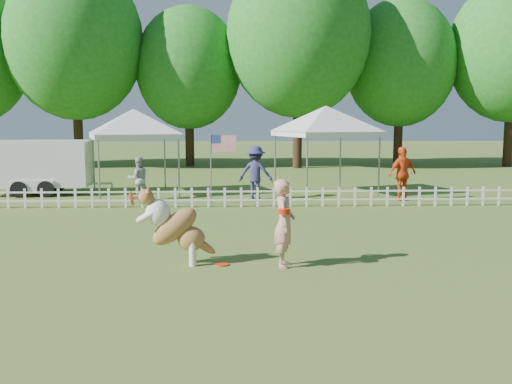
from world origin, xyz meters
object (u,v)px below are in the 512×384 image
dog (176,227)px  spectator_c (402,174)px  flag_pole (211,169)px  spectator_a (138,179)px  frisbee_on_turf (222,265)px  handler (284,223)px  canopy_tent_right (325,151)px  spectator_b (256,173)px  canopy_tent_left (134,153)px  cargo_trailer (39,167)px

dog → spectator_c: size_ratio=0.80×
flag_pole → spectator_a: (-2.43, 0.98, -0.40)m
frisbee_on_turf → handler: bearing=-5.8°
handler → dog: (-1.97, 0.20, -0.09)m
dog → flag_pole: 7.59m
dog → frisbee_on_turf: dog is taller
flag_pole → spectator_a: bearing=159.0°
handler → frisbee_on_turf: (-1.14, 0.12, -0.79)m
flag_pole → canopy_tent_right: bearing=31.0°
spectator_a → spectator_b: (3.88, 0.08, 0.18)m
spectator_c → flag_pole: bearing=-17.1°
spectator_b → spectator_c: bearing=-172.7°
handler → canopy_tent_right: bearing=-6.1°
handler → flag_pole: (-1.64, 7.77, 0.31)m
canopy_tent_right → spectator_c: (2.27, -1.77, -0.64)m
dog → canopy_tent_right: size_ratio=0.46×
frisbee_on_turf → canopy_tent_right: bearing=70.8°
dog → spectator_b: bearing=75.8°
dog → spectator_a: (-2.10, 8.55, 0.00)m
flag_pole → canopy_tent_left: bearing=140.0°
spectator_b → spectator_c: spectator_b is taller
canopy_tent_right → cargo_trailer: 10.23m
frisbee_on_turf → spectator_b: spectator_b is taller
frisbee_on_turf → canopy_tent_left: 10.72m
canopy_tent_right → spectator_a: canopy_tent_right is taller
spectator_b → canopy_tent_right: bearing=-140.2°
spectator_c → canopy_tent_left: bearing=-33.8°
canopy_tent_right → cargo_trailer: size_ratio=0.69×
canopy_tent_left → canopy_tent_right: bearing=-18.3°
dog → frisbee_on_turf: bearing=-8.3°
canopy_tent_left → spectator_a: bearing=-93.1°
canopy_tent_right → dog: bearing=-131.9°
handler → frisbee_on_turf: handler is taller
cargo_trailer → spectator_b: bearing=-15.5°
canopy_tent_left → cargo_trailer: (-3.44, 0.23, -0.50)m
dog → frisbee_on_turf: (0.83, -0.08, -0.70)m
cargo_trailer → flag_pole: bearing=-26.9°
spectator_b → flag_pole: bearing=49.9°
cargo_trailer → spectator_c: size_ratio=2.50×
dog → spectator_c: (6.58, 8.10, 0.18)m
canopy_tent_right → spectator_b: canopy_tent_right is taller
handler → cargo_trailer: 13.07m
dog → canopy_tent_right: canopy_tent_right is taller
frisbee_on_turf → spectator_c: size_ratio=0.14×
spectator_c → handler: bearing=39.0°
frisbee_on_turf → canopy_tent_right: (3.47, 9.96, 1.52)m
frisbee_on_turf → spectator_b: size_ratio=0.14×
dog → canopy_tent_right: bearing=63.9°
spectator_c → canopy_tent_right: bearing=-59.9°
flag_pole → spectator_b: (1.44, 1.06, -0.22)m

